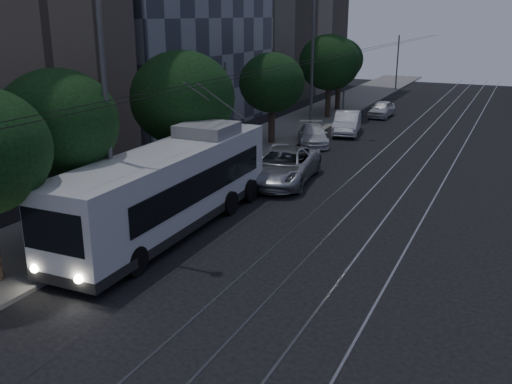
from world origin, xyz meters
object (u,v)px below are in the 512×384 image
object	(u,v)px
car_white_c	(347,123)
car_white_b	(313,135)
car_white_a	(280,156)
streetlamp_near	(113,67)
pickup_silver	(283,166)
car_white_d	(382,109)
trolleybus	(171,187)
streetlamp_far	(319,39)

from	to	relation	value
car_white_c	car_white_b	bearing A→B (deg)	-113.61
car_white_a	car_white_b	bearing A→B (deg)	69.89
car_white_b	streetlamp_near	world-z (taller)	streetlamp_near
pickup_silver	car_white_d	world-z (taller)	pickup_silver
car_white_c	streetlamp_near	distance (m)	24.18
pickup_silver	car_white_b	bearing A→B (deg)	93.74
streetlamp_near	car_white_a	bearing A→B (deg)	86.87
trolleybus	streetlamp_near	distance (m)	5.24
car_white_b	car_white_c	size ratio (longest dim) A/B	0.93
car_white_d	streetlamp_far	distance (m)	10.85
pickup_silver	streetlamp_near	world-z (taller)	streetlamp_near
car_white_b	streetlamp_far	world-z (taller)	streetlamp_far
trolleybus	car_white_a	bearing A→B (deg)	88.64
trolleybus	car_white_c	xyz separation A→B (m)	(0.77, 21.31, -0.95)
trolleybus	streetlamp_near	xyz separation A→B (m)	(-0.68, -2.15, 4.73)
car_white_d	streetlamp_far	size ratio (longest dim) A/B	0.35
car_white_b	pickup_silver	bearing A→B (deg)	-103.75
trolleybus	streetlamp_far	world-z (taller)	streetlamp_far
trolleybus	pickup_silver	world-z (taller)	trolleybus
car_white_b	streetlamp_near	size ratio (longest dim) A/B	0.41
trolleybus	car_white_b	bearing A→B (deg)	89.50
streetlamp_far	pickup_silver	bearing A→B (deg)	-77.95
car_white_c	car_white_d	xyz separation A→B (m)	(0.63, 7.94, -0.13)
car_white_b	car_white_c	world-z (taller)	car_white_c
pickup_silver	car_white_b	size ratio (longest dim) A/B	1.38
streetlamp_near	streetlamp_far	world-z (taller)	streetlamp_far
car_white_d	car_white_c	bearing A→B (deg)	-92.66
trolleybus	car_white_d	distance (m)	29.31
pickup_silver	car_white_c	distance (m)	13.31
car_white_d	car_white_b	bearing A→B (deg)	-95.51
trolleybus	streetlamp_far	xyz separation A→B (m)	(-1.27, 20.55, 4.82)
pickup_silver	car_white_d	distance (m)	21.23
trolleybus	pickup_silver	bearing A→B (deg)	78.92
pickup_silver	streetlamp_near	size ratio (longest dim) A/B	0.56
pickup_silver	car_white_a	xyz separation A→B (m)	(-1.37, 2.79, -0.24)
car_white_a	streetlamp_far	xyz separation A→B (m)	(-1.31, 9.73, 5.94)
car_white_a	car_white_d	world-z (taller)	car_white_d
car_white_b	streetlamp_near	distance (m)	19.92
pickup_silver	streetlamp_near	distance (m)	11.80
pickup_silver	streetlamp_far	size ratio (longest dim) A/B	0.56
car_white_c	streetlamp_near	xyz separation A→B (m)	(-1.45, -23.46, 5.68)
car_white_b	car_white_a	bearing A→B (deg)	-111.77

